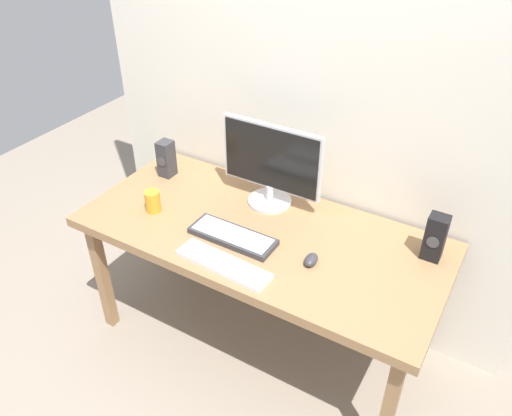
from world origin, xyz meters
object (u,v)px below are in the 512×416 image
keyboard_primary (233,236)px  coffee_mug (153,201)px  monitor (271,164)px  mouse (311,260)px  speaker_right (435,237)px  keyboard_secondary (223,264)px  speaker_left (166,159)px  desk (260,242)px

keyboard_primary → coffee_mug: coffee_mug is taller
monitor → mouse: size_ratio=6.00×
mouse → speaker_right: size_ratio=0.40×
keyboard_primary → monitor: bearing=90.0°
keyboard_primary → coffee_mug: (-0.45, -0.01, 0.04)m
monitor → keyboard_secondary: monitor is taller
speaker_left → speaker_right: bearing=1.6°
coffee_mug → desk: bearing=13.3°
keyboard_secondary → coffee_mug: 0.55m
keyboard_primary → speaker_left: 0.68m
monitor → mouse: monitor is taller
keyboard_primary → mouse: mouse is taller
mouse → coffee_mug: 0.83m
coffee_mug → keyboard_primary: bearing=1.1°
keyboard_primary → desk: bearing=56.2°
desk → keyboard_secondary: keyboard_secondary is taller
desk → coffee_mug: bearing=-166.7°
keyboard_secondary → keyboard_primary: bearing=110.7°
mouse → keyboard_primary: bearing=179.8°
speaker_left → keyboard_primary: bearing=-25.7°
keyboard_primary → mouse: bearing=4.3°
desk → monitor: 0.38m
desk → speaker_left: speaker_left is taller
keyboard_primary → speaker_right: speaker_right is taller
monitor → keyboard_secondary: size_ratio=1.17×
desk → monitor: bearing=108.3°
monitor → speaker_left: 0.62m
desk → mouse: 0.33m
monitor → coffee_mug: monitor is taller
desk → speaker_right: 0.78m
keyboard_primary → speaker_left: speaker_left is taller
keyboard_secondary → coffee_mug: bearing=162.0°
speaker_right → mouse: bearing=-144.8°
keyboard_secondary → monitor: bearing=97.3°
desk → keyboard_primary: keyboard_primary is taller
monitor → speaker_right: 0.82m
desk → monitor: monitor is taller
desk → keyboard_secondary: size_ratio=3.87×
coffee_mug → mouse: bearing=2.6°
desk → speaker_left: 0.72m
speaker_right → coffee_mug: (-1.26, -0.34, -0.05)m
monitor → speaker_left: bearing=-174.4°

